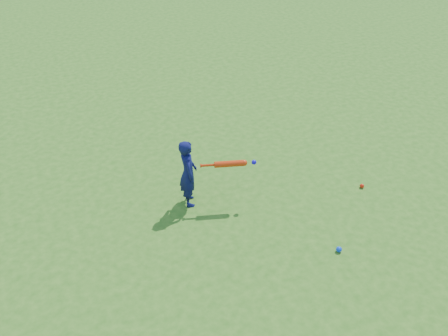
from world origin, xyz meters
name	(u,v)px	position (x,y,z in m)	size (l,w,h in m)	color
ground	(148,242)	(0.00, 0.00, 0.00)	(80.00, 80.00, 0.00)	#2F6718
child	(188,173)	(0.77, 0.59, 0.51)	(0.37, 0.24, 1.02)	#0F1247
ground_ball_red	(362,186)	(3.27, -0.03, 0.03)	(0.07, 0.07, 0.07)	red
ground_ball_blue	(339,249)	(2.22, -1.06, 0.04)	(0.07, 0.07, 0.07)	blue
bat_swing	(232,164)	(1.34, 0.39, 0.65)	(0.76, 0.25, 0.09)	red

